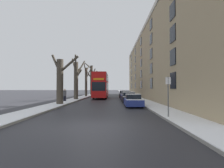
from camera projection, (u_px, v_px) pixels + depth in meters
ground_plane at (92, 127)px, 8.71m from camera, size 320.00×320.00×0.00m
sidewalk_left at (96, 93)px, 61.75m from camera, size 2.17×130.00×0.16m
sidewalk_right at (126, 93)px, 61.64m from camera, size 2.17×130.00×0.16m
terrace_facade_right at (165, 64)px, 33.25m from camera, size 9.10×50.73×12.92m
bare_tree_left_0 at (60, 79)px, 19.69m from camera, size 3.26×1.92×5.75m
bare_tree_left_1 at (76, 78)px, 28.24m from camera, size 2.46×4.22×7.05m
bare_tree_left_2 at (86, 81)px, 37.81m from camera, size 1.69×4.03×7.07m
bare_tree_left_3 at (91, 79)px, 47.08m from camera, size 3.61×2.62×8.72m
double_decker_bus at (101, 85)px, 33.57m from camera, size 2.49×10.95×4.63m
parked_car_0 at (133, 101)px, 18.22m from camera, size 1.71×4.10×1.31m
parked_car_1 at (129, 97)px, 23.58m from camera, size 1.78×4.51×1.43m
parked_car_2 at (126, 96)px, 28.85m from camera, size 1.70×3.93×1.49m
parked_car_3 at (124, 94)px, 34.79m from camera, size 1.83×4.22×1.43m
oncoming_van at (103, 91)px, 47.42m from camera, size 2.08×5.72×2.30m
pedestrian_left_sidewalk at (65, 95)px, 23.83m from camera, size 0.40×0.40×1.82m
street_sign_post at (168, 95)px, 10.81m from camera, size 0.32×0.07×2.63m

